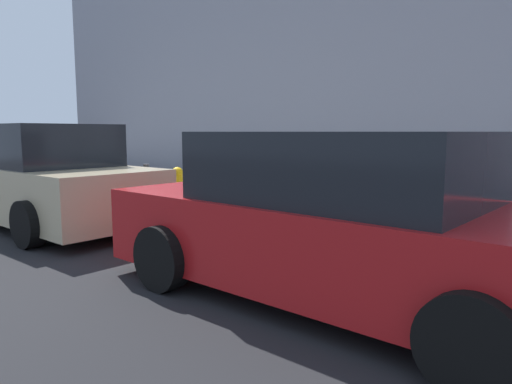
% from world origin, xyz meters
% --- Properties ---
extents(ground_plane, '(40.00, 40.00, 0.00)m').
position_xyz_m(ground_plane, '(0.00, 0.00, 0.00)').
color(ground_plane, black).
extents(sidewalk_curb, '(18.00, 5.00, 0.14)m').
position_xyz_m(sidewalk_curb, '(0.00, -2.50, 0.07)').
color(sidewalk_curb, '#9E9B93').
rests_on(sidewalk_curb, ground_plane).
extents(building_facade_sidewalk_side, '(24.00, 3.00, 8.16)m').
position_xyz_m(building_facade_sidewalk_side, '(0.00, -7.31, 4.08)').
color(building_facade_sidewalk_side, gray).
rests_on(building_facade_sidewalk_side, ground_plane).
extents(suitcase_teal_0, '(0.43, 0.25, 0.86)m').
position_xyz_m(suitcase_teal_0, '(-4.18, -0.42, 0.44)').
color(suitcase_teal_0, '#0F606B').
rests_on(suitcase_teal_0, sidewalk_curb).
extents(suitcase_red_1, '(0.35, 0.22, 0.64)m').
position_xyz_m(suitcase_red_1, '(-3.67, -0.44, 0.43)').
color(suitcase_red_1, red).
rests_on(suitcase_red_1, sidewalk_curb).
extents(suitcase_olive_2, '(0.42, 0.28, 0.94)m').
position_xyz_m(suitcase_olive_2, '(-3.18, -0.53, 0.46)').
color(suitcase_olive_2, '#59601E').
rests_on(suitcase_olive_2, sidewalk_curb).
extents(suitcase_maroon_3, '(0.45, 0.23, 0.76)m').
position_xyz_m(suitcase_maroon_3, '(-2.63, -0.55, 0.42)').
color(suitcase_maroon_3, maroon).
rests_on(suitcase_maroon_3, sidewalk_curb).
extents(suitcase_black_4, '(0.50, 0.22, 0.90)m').
position_xyz_m(suitcase_black_4, '(-2.04, -0.50, 0.45)').
color(suitcase_black_4, black).
rests_on(suitcase_black_4, sidewalk_curb).
extents(suitcase_navy_5, '(0.43, 0.23, 0.84)m').
position_xyz_m(suitcase_navy_5, '(-1.47, -0.49, 0.43)').
color(suitcase_navy_5, navy).
rests_on(suitcase_navy_5, sidewalk_curb).
extents(fire_hydrant, '(0.39, 0.21, 0.74)m').
position_xyz_m(fire_hydrant, '(-0.60, -0.48, 0.53)').
color(fire_hydrant, '#D89E0C').
rests_on(fire_hydrant, sidewalk_curb).
extents(bollard_post, '(0.12, 0.12, 0.77)m').
position_xyz_m(bollard_post, '(0.14, -0.33, 0.53)').
color(bollard_post, '#333338').
rests_on(bollard_post, sidewalk_curb).
extents(parking_meter, '(0.12, 0.09, 1.27)m').
position_xyz_m(parking_meter, '(-5.36, -0.73, 0.97)').
color(parking_meter, slate).
rests_on(parking_meter, sidewalk_curb).
extents(parked_car_red_0, '(4.63, 2.19, 1.53)m').
position_xyz_m(parked_car_red_0, '(-5.23, 1.63, 0.72)').
color(parked_car_red_0, '#AD1619').
rests_on(parked_car_red_0, ground_plane).
extents(parked_car_beige_1, '(4.74, 2.09, 1.65)m').
position_xyz_m(parked_car_beige_1, '(0.34, 1.63, 0.77)').
color(parked_car_beige_1, tan).
rests_on(parked_car_beige_1, ground_plane).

